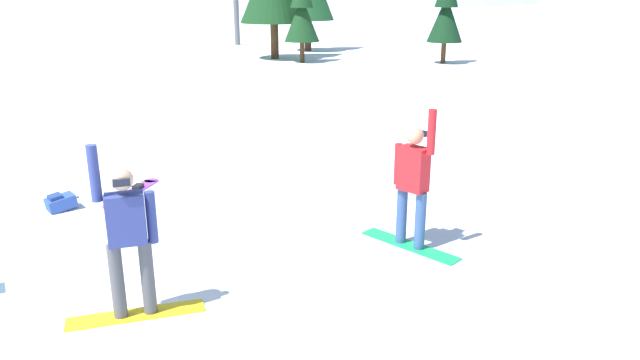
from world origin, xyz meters
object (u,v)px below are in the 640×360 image
object	(u,v)px
loose_snowboard_near_left	(132,192)
pine_tree_twin	(302,10)
backpack_blue	(61,202)
pine_tree_short	(446,10)
snowboarder_midground	(413,183)
snowboarder_foreground	(128,238)

from	to	relation	value
loose_snowboard_near_left	pine_tree_twin	bearing A→B (deg)	106.11
backpack_blue	pine_tree_twin	xyz separation A→B (m)	(-5.14, 20.71, 2.40)
loose_snowboard_near_left	pine_tree_short	xyz separation A→B (m)	(0.97, 21.91, 2.54)
backpack_blue	pine_tree_short	bearing A→B (deg)	86.32
backpack_blue	snowboarder_midground	bearing A→B (deg)	8.35
snowboarder_midground	pine_tree_short	size ratio (longest dim) A/B	0.43
backpack_blue	pine_tree_short	world-z (taller)	pine_tree_short
snowboarder_midground	backpack_blue	distance (m)	5.81
snowboarder_foreground	snowboarder_midground	bearing A→B (deg)	52.61
snowboarder_foreground	pine_tree_twin	world-z (taller)	pine_tree_twin
snowboarder_midground	pine_tree_short	world-z (taller)	pine_tree_short
pine_tree_short	pine_tree_twin	bearing A→B (deg)	-160.54
loose_snowboard_near_left	pine_tree_twin	world-z (taller)	pine_tree_twin
backpack_blue	pine_tree_twin	bearing A→B (deg)	103.94
loose_snowboard_near_left	pine_tree_twin	xyz separation A→B (m)	(-5.65, 19.57, 2.51)
pine_tree_short	snowboarder_midground	bearing A→B (deg)	-79.26
snowboarder_midground	backpack_blue	size ratio (longest dim) A/B	3.60
loose_snowboard_near_left	snowboarder_midground	bearing A→B (deg)	-3.31
loose_snowboard_near_left	pine_tree_short	size ratio (longest dim) A/B	0.36
snowboarder_foreground	loose_snowboard_near_left	distance (m)	4.49
snowboarder_midground	backpack_blue	xyz separation A→B (m)	(-5.70, -0.84, -0.81)
backpack_blue	pine_tree_twin	size ratio (longest dim) A/B	0.12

